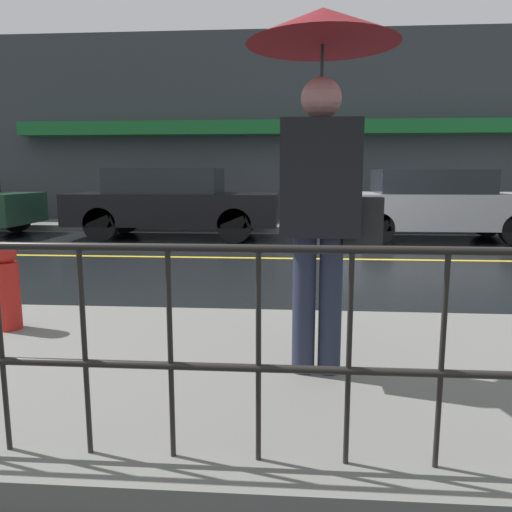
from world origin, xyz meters
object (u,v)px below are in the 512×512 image
(pedestrian, at_px, (322,116))
(fire_hydrant, at_px, (7,286))
(car_black, at_px, (173,202))
(car_silver, at_px, (435,204))

(pedestrian, height_order, fire_hydrant, pedestrian)
(car_black, bearing_deg, fire_hydrant, -87.29)
(pedestrian, distance_m, fire_hydrant, 2.87)
(fire_hydrant, bearing_deg, car_silver, 53.01)
(car_silver, distance_m, fire_hydrant, 8.87)
(car_black, relative_size, fire_hydrant, 6.27)
(pedestrian, bearing_deg, car_silver, -110.02)
(pedestrian, bearing_deg, car_black, -70.08)
(pedestrian, bearing_deg, fire_hydrant, -16.09)
(car_silver, xyz_separation_m, fire_hydrant, (-5.33, -7.08, -0.26))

